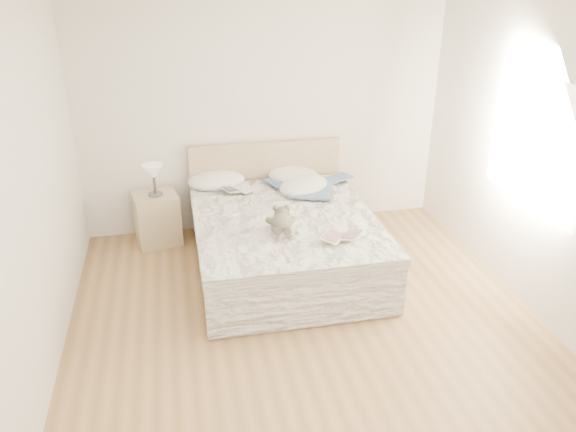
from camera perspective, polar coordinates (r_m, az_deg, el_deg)
The scene contains 16 objects.
floor at distance 4.78m, azimuth 2.38°, elevation -12.06°, with size 4.00×4.50×0.00m, color brown.
wall_back at distance 6.21m, azimuth -2.50°, elevation 10.74°, with size 4.00×0.02×2.70m, color silver.
wall_front at distance 2.31m, azimuth 17.29°, elevation -17.84°, with size 4.00×0.02×2.70m, color silver.
wall_left at distance 4.12m, azimuth -25.32°, elevation 0.71°, with size 0.02×4.50×2.70m, color silver.
wall_right at distance 4.98m, azimuth 25.71°, elevation 4.58°, with size 0.02×4.50×2.70m, color silver.
window at distance 5.17m, azimuth 23.90°, elevation 6.80°, with size 0.02×1.30×1.10m, color white.
bed at distance 5.60m, azimuth -0.51°, elevation -2.33°, with size 1.72×2.14×1.00m.
nightstand at distance 6.25m, azimuth -13.13°, elevation -0.25°, with size 0.45×0.40×0.56m, color tan.
table_lamp at distance 6.04m, azimuth -13.52°, elevation 4.22°, with size 0.23×0.23×0.34m.
pillow_left at distance 6.18m, azimuth -7.28°, elevation 3.58°, with size 0.62×0.43×0.19m, color white.
pillow_middle at distance 6.28m, azimuth 0.58°, elevation 4.15°, with size 0.58×0.41×0.17m, color white.
pillow_right at distance 6.00m, azimuth 1.61°, elevation 3.09°, with size 0.60×0.42×0.18m, color white.
blouse at distance 5.99m, azimuth 2.49°, elevation 2.94°, with size 0.68×0.72×0.03m, color #3C5474, non-canonical shape.
photo_book at distance 5.95m, azimuth -5.18°, elevation 2.69°, with size 0.32×0.22×0.02m, color silver.
childrens_book at distance 4.96m, azimuth 5.55°, elevation -2.07°, with size 0.35×0.24×0.02m, color #F6E5C8.
teddy_bear at distance 5.03m, azimuth -0.69°, elevation -1.31°, with size 0.23×0.33×0.18m, color #595346, non-canonical shape.
Camera 1 is at (-0.97, -3.69, 2.88)m, focal length 35.00 mm.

